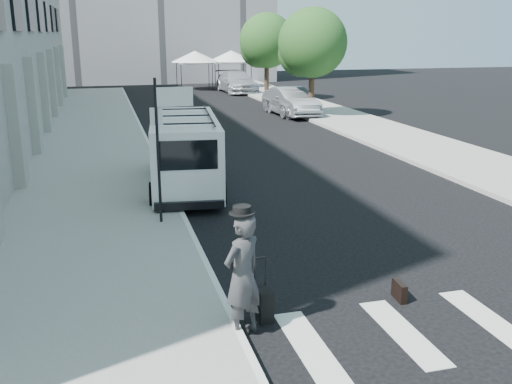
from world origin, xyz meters
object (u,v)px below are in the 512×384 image
briefcase (399,291)px  parked_car_a (288,100)px  businessman (242,275)px  suitcase (263,304)px  parked_car_b (292,102)px  cargo_van (185,152)px  parked_car_c (237,82)px

briefcase → parked_car_a: bearing=81.6°
businessman → suitcase: bearing=-172.9°
briefcase → parked_car_b: bearing=81.3°
businessman → briefcase: (3.02, 0.45, -0.84)m
briefcase → cargo_van: bearing=111.9°
parked_car_a → parked_car_c: size_ratio=0.86×
businessman → parked_car_b: businessman is taller
parked_car_a → parked_car_b: 0.62m
briefcase → parked_car_c: (5.68, 36.81, 0.68)m
businessman → parked_car_b: (8.70, 23.41, -0.20)m
parked_car_a → suitcase: bearing=-111.4°
suitcase → parked_car_b: size_ratio=0.22×
suitcase → parked_car_a: 25.07m
briefcase → suitcase: (-2.57, -0.08, 0.11)m
cargo_van → parked_car_c: cargo_van is taller
businessman → parked_car_c: (8.70, 37.26, -0.16)m
suitcase → parked_car_b: parked_car_b is taller
briefcase → cargo_van: 9.05m
businessman → cargo_van: cargo_van is taller
briefcase → parked_car_c: 37.25m
briefcase → cargo_van: cargo_van is taller
suitcase → cargo_van: size_ratio=0.18×
briefcase → parked_car_a: 24.27m
businessman → parked_car_b: bearing=-142.8°
suitcase → parked_car_b: 24.48m
parked_car_c → cargo_van: bearing=-108.5°
parked_car_b → cargo_van: bearing=-124.4°
parked_car_b → parked_car_c: (0.00, 13.85, 0.04)m
cargo_van → parked_car_a: size_ratio=1.19×
parked_car_a → parked_car_b: size_ratio=1.03×
briefcase → suitcase: size_ratio=0.42×
parked_car_b → parked_car_c: size_ratio=0.84×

